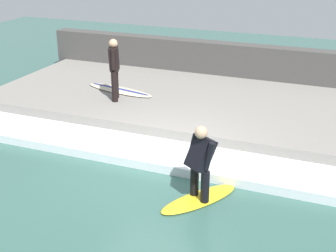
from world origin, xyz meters
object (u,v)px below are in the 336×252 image
at_px(surfboard_waiting_near, 120,90).
at_px(surfer_waiting_near, 114,66).
at_px(surfboard_riding, 199,199).
at_px(surfer_riding, 200,159).

bearing_deg(surfboard_waiting_near, surfer_waiting_near, -161.37).
height_order(surfboard_riding, surfboard_waiting_near, surfboard_waiting_near).
height_order(surfer_riding, surfer_waiting_near, surfer_waiting_near).
xyz_separation_m(surfer_waiting_near, surfboard_waiting_near, (0.65, 0.22, -0.84)).
bearing_deg(surfer_riding, surfboard_riding, -146.31).
bearing_deg(surfer_waiting_near, surfer_riding, -134.06).
relative_size(surfer_waiting_near, surfboard_waiting_near, 0.72).
height_order(surfer_riding, surfboard_waiting_near, surfer_riding).
relative_size(surfboard_riding, surfer_waiting_near, 1.04).
bearing_deg(surfer_riding, surfboard_waiting_near, 42.47).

